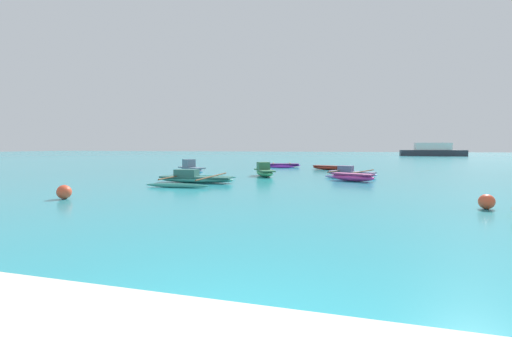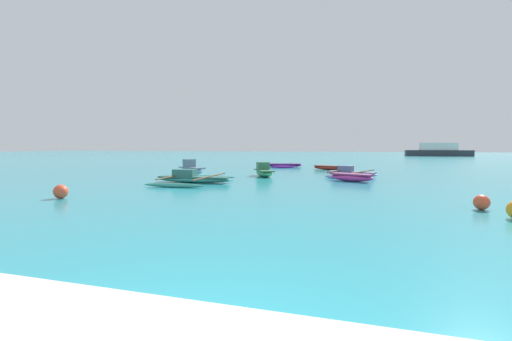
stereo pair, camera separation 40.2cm
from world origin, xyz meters
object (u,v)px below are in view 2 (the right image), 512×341
at_px(distant_ferry, 438,151).
at_px(moored_boat_2, 351,173).
at_px(moored_boat_6, 264,171).
at_px(mooring_buoy_2, 482,202).
at_px(moored_boat_4, 330,168).
at_px(moored_boat_5, 193,178).
at_px(moored_boat_0, 191,169).
at_px(moored_boat_3, 283,165).
at_px(mooring_buoy_0, 61,192).
at_px(moored_boat_1, 352,177).

bearing_deg(distant_ferry, moored_boat_2, -106.59).
distance_m(moored_boat_6, distant_ferry, 56.52).
bearing_deg(mooring_buoy_2, moored_boat_4, 108.86).
xyz_separation_m(moored_boat_2, moored_boat_5, (-7.68, -5.99, 0.01)).
relative_size(moored_boat_0, mooring_buoy_2, 5.76).
bearing_deg(mooring_buoy_2, distant_ferry, 79.52).
xyz_separation_m(moored_boat_3, moored_boat_6, (0.82, -9.66, 0.13)).
distance_m(moored_boat_3, mooring_buoy_0, 20.81).
bearing_deg(moored_boat_0, moored_boat_2, 38.87).
bearing_deg(mooring_buoy_0, moored_boat_5, 72.17).
relative_size(moored_boat_0, moored_boat_1, 1.04).
relative_size(moored_boat_5, mooring_buoy_2, 10.77).
height_order(moored_boat_3, mooring_buoy_0, mooring_buoy_0).
bearing_deg(distant_ferry, moored_boat_3, -116.30).
distance_m(moored_boat_2, distant_ferry, 53.54).
bearing_deg(moored_boat_5, moored_boat_2, 34.94).
height_order(moored_boat_0, distant_ferry, distant_ferry).
relative_size(moored_boat_0, moored_boat_6, 0.95).
bearing_deg(moored_boat_1, moored_boat_6, -174.91).
xyz_separation_m(moored_boat_5, mooring_buoy_2, (11.53, -4.48, -0.00)).
distance_m(moored_boat_1, moored_boat_2, 3.07).
distance_m(moored_boat_0, moored_boat_2, 10.33).
relative_size(mooring_buoy_2, distant_ferry, 0.04).
relative_size(moored_boat_1, moored_boat_4, 0.85).
relative_size(moored_boat_0, mooring_buoy_0, 5.15).
bearing_deg(moored_boat_3, moored_boat_2, -66.12).
relative_size(moored_boat_2, moored_boat_5, 0.91).
distance_m(moored_boat_4, mooring_buoy_2, 16.97).
bearing_deg(distant_ferry, moored_boat_0, -115.99).
bearing_deg(moored_boat_1, distant_ferry, 97.25).
xyz_separation_m(moored_boat_0, moored_boat_2, (10.27, 1.12, -0.13)).
bearing_deg(mooring_buoy_0, moored_boat_0, 93.06).
xyz_separation_m(moored_boat_1, moored_boat_2, (-0.09, 3.07, -0.02)).
distance_m(moored_boat_0, moored_boat_4, 10.93).
bearing_deg(moored_boat_4, distant_ferry, 88.27).
distance_m(moored_boat_1, mooring_buoy_0, 13.38).
distance_m(moored_boat_2, moored_boat_5, 9.74).
bearing_deg(moored_boat_5, moored_boat_0, 115.00).
bearing_deg(mooring_buoy_2, moored_boat_0, 146.48).
distance_m(moored_boat_0, moored_boat_1, 10.55).
height_order(moored_boat_2, mooring_buoy_2, moored_boat_2).
bearing_deg(mooring_buoy_2, mooring_buoy_0, -172.71).
relative_size(moored_boat_2, distant_ferry, 0.37).
bearing_deg(moored_boat_0, distant_ferry, 96.64).
bearing_deg(mooring_buoy_2, moored_boat_5, 158.75).
height_order(moored_boat_2, moored_boat_4, moored_boat_2).
distance_m(moored_boat_5, distant_ferry, 61.74).
bearing_deg(moored_boat_5, distant_ferry, 65.14).
xyz_separation_m(moored_boat_4, mooring_buoy_0, (-8.04, -17.79, 0.06)).
bearing_deg(mooring_buoy_0, moored_boat_1, 43.07).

